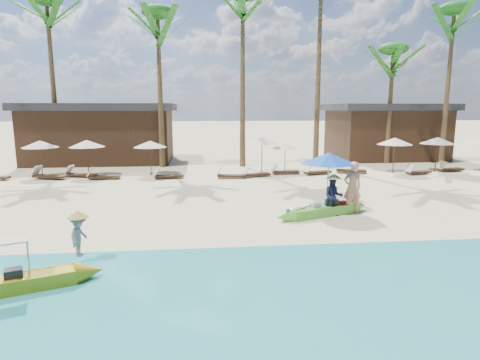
{
  "coord_description": "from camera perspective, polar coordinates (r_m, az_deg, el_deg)",
  "views": [
    {
      "loc": [
        -0.86,
        -13.41,
        3.91
      ],
      "look_at": [
        0.73,
        2.0,
        1.16
      ],
      "focal_mm": 30.0,
      "sensor_mm": 36.0,
      "label": 1
    }
  ],
  "objects": [
    {
      "name": "resort_parasol_5",
      "position": [
        24.62,
        -12.68,
        5.01
      ],
      "size": [
        1.99,
        1.99,
        2.05
      ],
      "color": "#392317",
      "rests_on": "ground"
    },
    {
      "name": "lounger_4_right",
      "position": [
        23.86,
        -19.04,
        0.57
      ],
      "size": [
        1.86,
        0.77,
        0.61
      ],
      "rotation": [
        0.0,
        0.0,
        0.12
      ],
      "color": "#392317",
      "rests_on": "ground"
    },
    {
      "name": "lounger_8_left",
      "position": [
        25.7,
        15.23,
        1.43
      ],
      "size": [
        1.96,
        1.08,
        0.64
      ],
      "rotation": [
        0.0,
        0.0,
        -0.28
      ],
      "color": "#392317",
      "rests_on": "ground"
    },
    {
      "name": "pavilion_west",
      "position": [
        31.77,
        -18.99,
        6.41
      ],
      "size": [
        10.8,
        6.6,
        4.3
      ],
      "color": "#392317",
      "rests_on": "ground"
    },
    {
      "name": "wet_sand_strip",
      "position": [
        9.32,
        -0.03,
        -14.75
      ],
      "size": [
        240.0,
        4.5,
        0.01
      ],
      "primitive_type": "cube",
      "color": "tan",
      "rests_on": "ground"
    },
    {
      "name": "resort_parasol_9",
      "position": [
        28.15,
        26.27,
        5.05
      ],
      "size": [
        2.11,
        2.11,
        2.18
      ],
      "color": "#392317",
      "rests_on": "ground"
    },
    {
      "name": "ground",
      "position": [
        14.0,
        -2.14,
        -6.18
      ],
      "size": [
        240.0,
        240.0,
        0.0
      ],
      "primitive_type": "plane",
      "color": "beige",
      "rests_on": "ground"
    },
    {
      "name": "lounger_7_left",
      "position": [
        24.48,
        6.22,
        1.25
      ],
      "size": [
        1.69,
        0.58,
        0.57
      ],
      "rotation": [
        0.0,
        0.0,
        0.04
      ],
      "color": "#392317",
      "rests_on": "ground"
    },
    {
      "name": "lounger_4_left",
      "position": [
        25.11,
        -21.9,
        0.83
      ],
      "size": [
        1.86,
        0.99,
        0.6
      ],
      "rotation": [
        0.0,
        0.0,
        -0.26
      ],
      "color": "#392317",
      "rests_on": "ground"
    },
    {
      "name": "resort_parasol_3",
      "position": [
        26.01,
        -26.57,
        4.58
      ],
      "size": [
        2.06,
        2.06,
        2.12
      ],
      "color": "#392317",
      "rests_on": "ground"
    },
    {
      "name": "lounger_5_left",
      "position": [
        23.16,
        -10.37,
        0.66
      ],
      "size": [
        1.78,
        0.87,
        0.58
      ],
      "rotation": [
        0.0,
        0.0,
        0.21
      ],
      "color": "#392317",
      "rests_on": "ground"
    },
    {
      "name": "palm_2",
      "position": [
        30.52,
        -25.59,
        19.06
      ],
      "size": [
        2.08,
        2.08,
        11.33
      ],
      "color": "brown",
      "rests_on": "ground"
    },
    {
      "name": "lounger_6_left",
      "position": [
        22.98,
        -1.5,
        0.74
      ],
      "size": [
        1.75,
        0.76,
        0.57
      ],
      "rotation": [
        0.0,
        0.0,
        -0.14
      ],
      "color": "#392317",
      "rests_on": "ground"
    },
    {
      "name": "palm_6",
      "position": [
        31.27,
        20.89,
        15.18
      ],
      "size": [
        2.08,
        2.08,
        8.51
      ],
      "color": "brown",
      "rests_on": "ground"
    },
    {
      "name": "blue_umbrella",
      "position": [
        15.6,
        12.5,
        3.03
      ],
      "size": [
        2.13,
        2.13,
        2.29
      ],
      "color": "#99999E",
      "rests_on": "ground"
    },
    {
      "name": "lounger_9_left",
      "position": [
        26.47,
        23.85,
        1.11
      ],
      "size": [
        1.75,
        0.93,
        0.57
      ],
      "rotation": [
        0.0,
        0.0,
        0.26
      ],
      "color": "#392317",
      "rests_on": "ground"
    },
    {
      "name": "lounger_9_right",
      "position": [
        28.69,
        27.59,
        1.47
      ],
      "size": [
        1.79,
        0.77,
        0.59
      ],
      "rotation": [
        0.0,
        0.0,
        0.14
      ],
      "color": "#392317",
      "rests_on": "ground"
    },
    {
      "name": "palm_5",
      "position": [
        29.82,
        11.39,
        23.26
      ],
      "size": [
        2.08,
        2.08,
        13.6
      ],
      "color": "brown",
      "rests_on": "ground"
    },
    {
      "name": "resort_parasol_8",
      "position": [
        26.33,
        21.15,
        5.17
      ],
      "size": [
        2.13,
        2.13,
        2.19
      ],
      "color": "#392317",
      "rests_on": "ground"
    },
    {
      "name": "resort_parasol_4",
      "position": [
        25.18,
        -20.96,
        4.86
      ],
      "size": [
        2.07,
        2.07,
        2.13
      ],
      "color": "#392317",
      "rests_on": "ground"
    },
    {
      "name": "vendor_green",
      "position": [
        15.15,
        13.12,
        -2.3
      ],
      "size": [
        0.81,
        0.69,
        1.48
      ],
      "primitive_type": "imported",
      "rotation": [
        0.0,
        0.0,
        -0.19
      ],
      "color": "#161E3D",
      "rests_on": "ground"
    },
    {
      "name": "resort_parasol_7",
      "position": [
        25.41,
        6.44,
        4.86
      ],
      "size": [
        1.77,
        1.77,
        1.82
      ],
      "color": "#392317",
      "rests_on": "ground"
    },
    {
      "name": "resort_parasol_6",
      "position": [
        24.92,
        3.16,
        5.67
      ],
      "size": [
        2.16,
        2.16,
        2.23
      ],
      "color": "#392317",
      "rests_on": "ground"
    },
    {
      "name": "lounger_3_right",
      "position": [
        25.11,
        -25.68,
        0.61
      ],
      "size": [
        2.06,
        1.12,
        0.67
      ],
      "rotation": [
        0.0,
        0.0,
        -0.28
      ],
      "color": "#392317",
      "rests_on": "ground"
    },
    {
      "name": "yellow_canoe",
      "position": [
        10.21,
        -30.43,
        -12.77
      ],
      "size": [
        4.3,
        1.89,
        1.17
      ],
      "rotation": [
        0.0,
        0.0,
        0.37
      ],
      "color": "gold",
      "rests_on": "ground"
    },
    {
      "name": "palm_7",
      "position": [
        32.61,
        27.97,
        17.9
      ],
      "size": [
        2.08,
        2.08,
        11.08
      ],
      "color": "brown",
      "rests_on": "ground"
    },
    {
      "name": "tourist",
      "position": [
        15.62,
        15.69,
        -1.08
      ],
      "size": [
        0.78,
        0.55,
        1.99
      ],
      "primitive_type": "imported",
      "rotation": [
        0.0,
        0.0,
        3.25
      ],
      "color": "tan",
      "rests_on": "ground"
    },
    {
      "name": "pavilion_east",
      "position": [
        34.34,
        19.89,
        6.6
      ],
      "size": [
        8.8,
        6.6,
        4.3
      ],
      "color": "#392317",
      "rests_on": "ground"
    },
    {
      "name": "lounger_6_right",
      "position": [
        23.42,
        2.11,
        0.91
      ],
      "size": [
        1.76,
        0.95,
        0.57
      ],
      "rotation": [
        0.0,
        0.0,
        0.27
      ],
      "color": "#392317",
      "rests_on": "ground"
    },
    {
      "name": "vendor_yellow",
      "position": [
        11.13,
        -21.93,
        -7.35
      ],
      "size": [
        0.52,
        0.76,
        1.08
      ],
      "primitive_type": "imported",
      "rotation": [
        0.0,
        0.0,
        1.4
      ],
      "color": "gray",
      "rests_on": "ground"
    },
    {
      "name": "palm_4",
      "position": [
        28.14,
        0.39,
        21.41
      ],
      "size": [
        2.08,
        2.08,
        11.7
      ],
      "color": "brown",
      "rests_on": "ground"
    },
    {
      "name": "palm_3",
      "position": [
        28.19,
        -11.56,
        19.39
      ],
      "size": [
        2.08,
        2.08,
        10.52
      ],
      "color": "brown",
      "rests_on": "ground"
    },
    {
      "name": "lounger_7_right",
      "position": [
        24.63,
        10.75,
        1.21
      ],
      "size": [
        1.84,
        1.02,
        0.6
      ],
      "rotation": [
        0.0,
        0.0,
        0.29
      ],
      "color": "#392317",
      "rests_on": "ground"
    },
    {
      "name": "green_canoe",
      "position": [
        15.27,
        11.81,
        -4.23
      ],
      "size": [
        4.42,
        1.97,
        0.59
      ],
      "rotation": [
        0.0,
        0.0,
        0.37
      ],
      "color": "#64D13F",
      "rests_on": "ground"
    }
  ]
}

